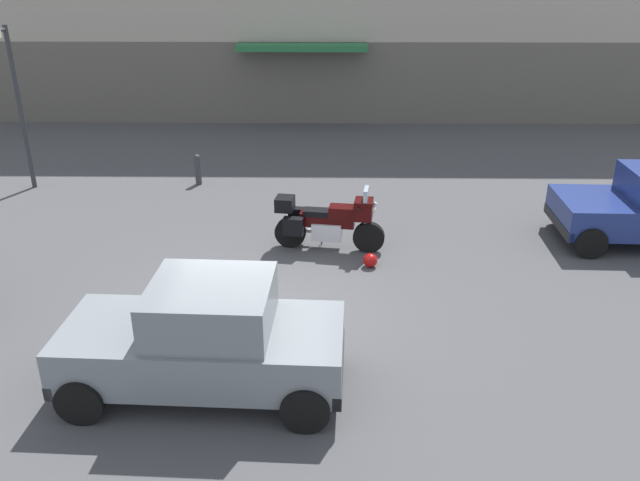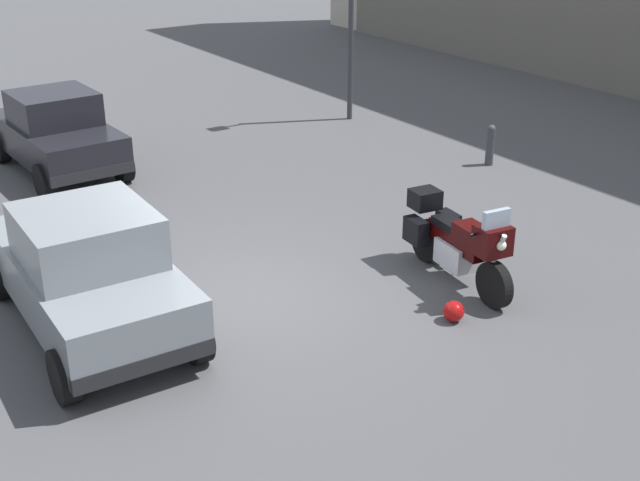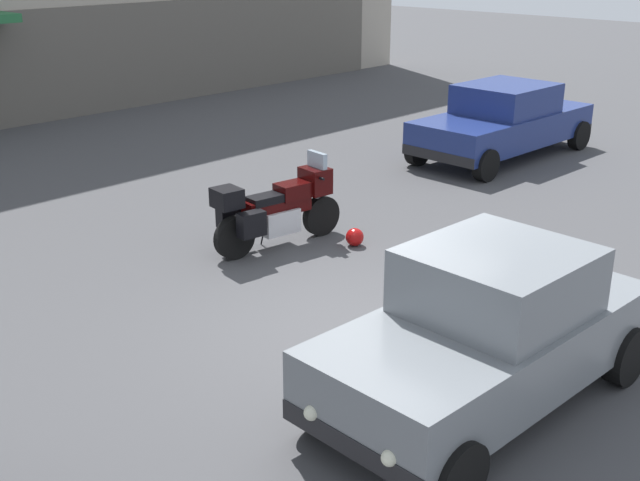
# 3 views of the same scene
# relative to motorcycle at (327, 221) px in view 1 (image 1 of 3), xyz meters

# --- Properties ---
(ground_plane) EXTENTS (80.00, 80.00, 0.00)m
(ground_plane) POSITION_rel_motorcycle_xyz_m (-1.20, -2.80, -0.62)
(ground_plane) COLOR #424244
(motorcycle) EXTENTS (2.26, 0.89, 1.36)m
(motorcycle) POSITION_rel_motorcycle_xyz_m (0.00, 0.00, 0.00)
(motorcycle) COLOR black
(motorcycle) RESTS_ON ground
(helmet) EXTENTS (0.28, 0.28, 0.28)m
(helmet) POSITION_rel_motorcycle_xyz_m (0.84, -0.83, -0.48)
(helmet) COLOR #990C0C
(helmet) RESTS_ON ground
(car_hatchback_near) EXTENTS (3.93, 1.92, 1.64)m
(car_hatchback_near) POSITION_rel_motorcycle_xyz_m (-1.63, -4.72, 0.19)
(car_hatchback_near) COLOR slate
(car_hatchback_near) RESTS_ON ground
(streetlamp_curbside) EXTENTS (0.28, 0.94, 4.05)m
(streetlamp_curbside) POSITION_rel_motorcycle_xyz_m (-7.66, 3.60, 1.90)
(streetlamp_curbside) COLOR #2D2D33
(streetlamp_curbside) RESTS_ON ground
(bollard_curbside) EXTENTS (0.16, 0.16, 0.81)m
(bollard_curbside) POSITION_rel_motorcycle_xyz_m (-3.41, 4.06, -0.19)
(bollard_curbside) COLOR #333338
(bollard_curbside) RESTS_ON ground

